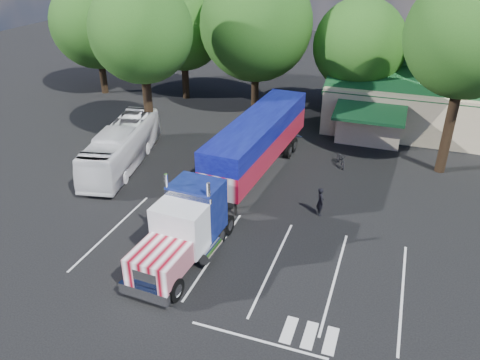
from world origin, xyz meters
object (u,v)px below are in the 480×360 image
(woman, at_px, (320,201))
(silver_sedan, at_px, (446,135))
(semi_truck, at_px, (243,158))
(tour_bus, at_px, (122,146))
(bicycle, at_px, (341,159))

(woman, relative_size, silver_sedan, 0.41)
(woman, bearing_deg, semi_truck, 56.08)
(woman, bearing_deg, tour_bus, 59.58)
(semi_truck, bearing_deg, tour_bus, 177.81)
(semi_truck, height_order, tour_bus, semi_truck)
(woman, bearing_deg, silver_sedan, -50.63)
(silver_sedan, bearing_deg, woman, 154.60)
(bicycle, height_order, silver_sedan, silver_sedan)
(semi_truck, xyz_separation_m, tour_bus, (-9.60, 0.94, -1.03))
(semi_truck, xyz_separation_m, bicycle, (5.45, 6.29, -2.02))
(woman, distance_m, tour_bus, 15.07)
(semi_truck, height_order, woman, semi_truck)
(silver_sedan, bearing_deg, tour_bus, 121.04)
(woman, xyz_separation_m, silver_sedan, (7.50, 14.25, -0.17))
(semi_truck, distance_m, bicycle, 8.56)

